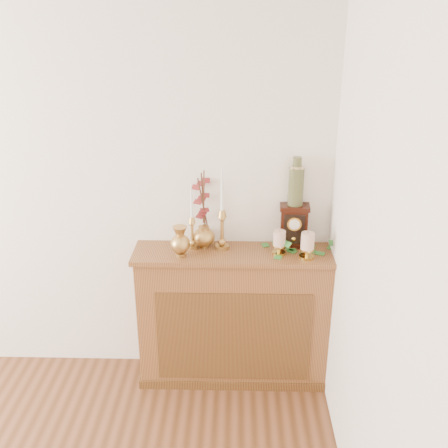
{
  "coord_description": "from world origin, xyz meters",
  "views": [
    {
      "loc": [
        1.41,
        -0.8,
        2.32
      ],
      "look_at": [
        1.34,
        2.05,
        1.13
      ],
      "focal_mm": 42.0,
      "sensor_mm": 36.0,
      "label": 1
    }
  ],
  "objects_px": {
    "candlestick_left": "(192,228)",
    "ceramic_vase": "(296,184)",
    "ginger_jar": "(203,210)",
    "bud_vase": "(180,242)",
    "mantel_clock": "(294,226)",
    "candlestick_center": "(222,223)"
  },
  "relations": [
    {
      "from": "candlestick_center",
      "to": "ginger_jar",
      "type": "bearing_deg",
      "value": 153.26
    },
    {
      "from": "candlestick_left",
      "to": "candlestick_center",
      "type": "bearing_deg",
      "value": -0.61
    },
    {
      "from": "candlestick_left",
      "to": "mantel_clock",
      "type": "xyz_separation_m",
      "value": [
        0.63,
        0.06,
        -0.0
      ]
    },
    {
      "from": "bud_vase",
      "to": "ceramic_vase",
      "type": "distance_m",
      "value": 0.78
    },
    {
      "from": "mantel_clock",
      "to": "bud_vase",
      "type": "bearing_deg",
      "value": -162.56
    },
    {
      "from": "candlestick_left",
      "to": "ceramic_vase",
      "type": "relative_size",
      "value": 1.41
    },
    {
      "from": "ginger_jar",
      "to": "ceramic_vase",
      "type": "height_order",
      "value": "ceramic_vase"
    },
    {
      "from": "candlestick_center",
      "to": "ceramic_vase",
      "type": "height_order",
      "value": "ceramic_vase"
    },
    {
      "from": "candlestick_left",
      "to": "ceramic_vase",
      "type": "distance_m",
      "value": 0.68
    },
    {
      "from": "ginger_jar",
      "to": "bud_vase",
      "type": "bearing_deg",
      "value": -125.0
    },
    {
      "from": "candlestick_center",
      "to": "mantel_clock",
      "type": "relative_size",
      "value": 1.92
    },
    {
      "from": "ginger_jar",
      "to": "ceramic_vase",
      "type": "relative_size",
      "value": 1.71
    },
    {
      "from": "mantel_clock",
      "to": "ceramic_vase",
      "type": "distance_m",
      "value": 0.27
    },
    {
      "from": "candlestick_left",
      "to": "bud_vase",
      "type": "height_order",
      "value": "candlestick_left"
    },
    {
      "from": "bud_vase",
      "to": "candlestick_left",
      "type": "bearing_deg",
      "value": 62.17
    },
    {
      "from": "ginger_jar",
      "to": "ceramic_vase",
      "type": "distance_m",
      "value": 0.59
    },
    {
      "from": "ceramic_vase",
      "to": "ginger_jar",
      "type": "bearing_deg",
      "value": 179.85
    },
    {
      "from": "candlestick_left",
      "to": "ginger_jar",
      "type": "distance_m",
      "value": 0.13
    },
    {
      "from": "ginger_jar",
      "to": "mantel_clock",
      "type": "distance_m",
      "value": 0.57
    },
    {
      "from": "bud_vase",
      "to": "candlestick_center",
      "type": "bearing_deg",
      "value": 25.15
    },
    {
      "from": "candlestick_center",
      "to": "ceramic_vase",
      "type": "relative_size",
      "value": 1.75
    },
    {
      "from": "candlestick_left",
      "to": "ceramic_vase",
      "type": "xyz_separation_m",
      "value": [
        0.63,
        0.06,
        0.27
      ]
    }
  ]
}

